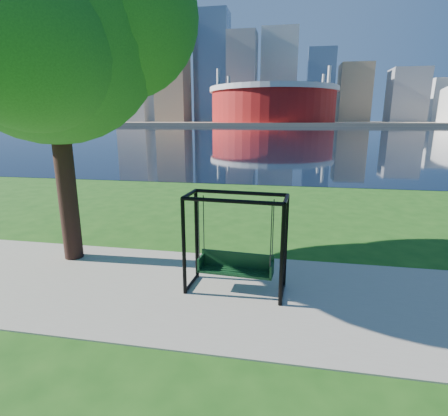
# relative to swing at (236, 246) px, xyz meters

# --- Properties ---
(ground) EXTENTS (900.00, 900.00, 0.00)m
(ground) POSITION_rel_swing_xyz_m (-0.60, 0.34, -1.00)
(ground) COLOR #1E5114
(ground) RESTS_ON ground
(path) EXTENTS (120.00, 4.00, 0.03)m
(path) POSITION_rel_swing_xyz_m (-0.60, -0.16, -0.98)
(path) COLOR #9E937F
(path) RESTS_ON ground
(river) EXTENTS (900.00, 180.00, 0.02)m
(river) POSITION_rel_swing_xyz_m (-0.60, 102.34, -0.99)
(river) COLOR black
(river) RESTS_ON ground
(far_bank) EXTENTS (900.00, 228.00, 2.00)m
(far_bank) POSITION_rel_swing_xyz_m (-0.60, 306.34, 0.00)
(far_bank) COLOR #937F60
(far_bank) RESTS_ON ground
(stadium) EXTENTS (83.00, 83.00, 32.00)m
(stadium) POSITION_rel_swing_xyz_m (-10.60, 235.34, 13.23)
(stadium) COLOR maroon
(stadium) RESTS_ON far_bank
(skyline) EXTENTS (392.00, 66.00, 96.50)m
(skyline) POSITION_rel_swing_xyz_m (-4.87, 319.73, 34.89)
(skyline) COLOR gray
(skyline) RESTS_ON far_bank
(swing) EXTENTS (2.07, 1.01, 2.07)m
(swing) POSITION_rel_swing_xyz_m (0.00, 0.00, 0.00)
(swing) COLOR black
(swing) RESTS_ON ground
(park_tree) EXTENTS (6.44, 5.82, 8.00)m
(park_tree) POSITION_rel_swing_xyz_m (-4.45, 1.07, 4.56)
(park_tree) COLOR black
(park_tree) RESTS_ON ground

